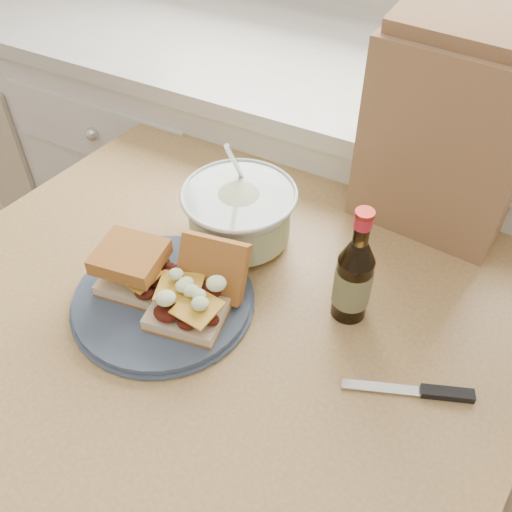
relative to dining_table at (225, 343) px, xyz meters
The scene contains 9 objects.
cabinet_run 0.74m from the dining_table, 98.79° to the left, with size 2.50×0.64×0.94m.
dining_table is the anchor object (origin of this frame).
plate 0.16m from the dining_table, 147.33° to the right, with size 0.29×0.29×0.02m, color #3F4D65.
sandwich_left 0.23m from the dining_table, 159.73° to the right, with size 0.12×0.11×0.08m.
sandwich_right 0.18m from the dining_table, 115.17° to the right, with size 0.13×0.18×0.10m.
coleslaw_bowl 0.23m from the dining_table, 108.00° to the left, with size 0.21×0.21×0.20m.
beer_bottle 0.29m from the dining_table, 21.26° to the left, with size 0.06×0.06×0.21m.
knife 0.38m from the dining_table, ahead, with size 0.18×0.08×0.01m.
paper_bag 0.54m from the dining_table, 57.91° to the left, with size 0.27×0.18×0.35m, color #956E48.
Camera 1 is at (0.45, 0.49, 1.55)m, focal length 40.00 mm.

